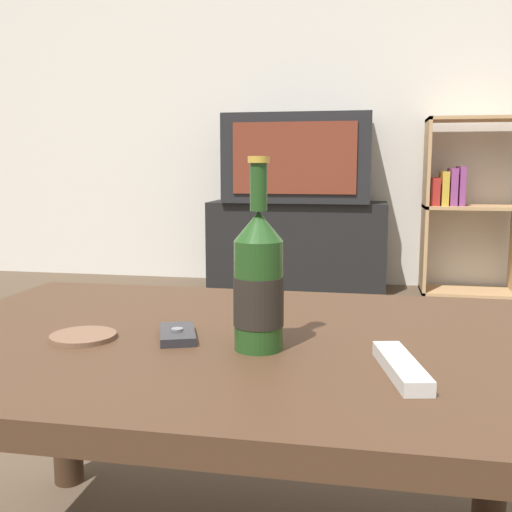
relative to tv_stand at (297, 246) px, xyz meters
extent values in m
cube|color=beige|center=(0.22, 0.26, 1.03)|extent=(8.00, 0.05, 2.60)
cube|color=#422B1C|center=(0.22, -2.76, 0.19)|extent=(1.10, 0.75, 0.04)
cylinder|color=#382417|center=(-0.27, -2.44, -0.05)|extent=(0.07, 0.07, 0.45)
cylinder|color=#382417|center=(0.71, -2.44, -0.05)|extent=(0.07, 0.07, 0.45)
cube|color=black|center=(0.00, 0.00, 0.00)|extent=(1.09, 0.38, 0.55)
cube|color=black|center=(0.00, 0.00, 0.54)|extent=(0.88, 0.43, 0.53)
cube|color=maroon|center=(0.00, -0.22, 0.54)|extent=(0.72, 0.01, 0.41)
cube|color=tan|center=(0.77, 0.05, 0.25)|extent=(0.02, 0.30, 1.05)
cube|color=tan|center=(1.04, 0.05, -0.26)|extent=(0.55, 0.30, 0.02)
cube|color=tan|center=(1.04, 0.05, 0.25)|extent=(0.55, 0.30, 0.02)
cube|color=tan|center=(1.04, 0.05, 0.77)|extent=(0.55, 0.30, 0.02)
cube|color=maroon|center=(0.82, 0.05, 0.34)|extent=(0.05, 0.21, 0.16)
cube|color=#B7932D|center=(0.87, 0.05, 0.36)|extent=(0.04, 0.21, 0.20)
cube|color=#7F3875|center=(0.92, 0.05, 0.37)|extent=(0.04, 0.21, 0.22)
cube|color=#7F3875|center=(0.97, 0.05, 0.38)|extent=(0.03, 0.21, 0.23)
cylinder|color=#1E4219|center=(0.28, -2.83, 0.29)|extent=(0.08, 0.08, 0.17)
cylinder|color=black|center=(0.28, -2.83, 0.29)|extent=(0.08, 0.08, 0.08)
cone|color=#1E4219|center=(0.28, -2.83, 0.40)|extent=(0.08, 0.08, 0.05)
cylinder|color=#1E4219|center=(0.28, -2.83, 0.46)|extent=(0.03, 0.03, 0.07)
cylinder|color=#B79333|center=(0.28, -2.83, 0.50)|extent=(0.03, 0.03, 0.01)
cube|color=#232328|center=(0.13, -2.80, 0.22)|extent=(0.09, 0.12, 0.01)
cylinder|color=slate|center=(0.13, -2.80, 0.23)|extent=(0.02, 0.02, 0.00)
cube|color=beige|center=(0.49, -2.90, 0.22)|extent=(0.08, 0.18, 0.02)
cylinder|color=brown|center=(-0.02, -2.83, 0.21)|extent=(0.11, 0.11, 0.01)
camera|label=1|loc=(0.44, -3.71, 0.49)|focal=42.00mm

